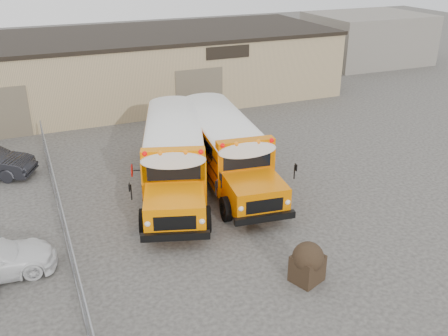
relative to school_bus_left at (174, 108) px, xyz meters
name	(u,v)px	position (x,y,z in m)	size (l,w,h in m)	color
ground	(237,240)	(-1.21, -11.53, -1.76)	(120.00, 120.00, 0.00)	#353431
warehouse	(121,68)	(-1.21, 8.47, 0.61)	(30.20, 10.20, 4.67)	#8F7B58
chainlink_fence	(61,213)	(-7.21, -8.53, -0.86)	(0.07, 18.07, 1.81)	gray
distant_building_right	(367,38)	(22.79, 12.47, 0.44)	(10.00, 8.00, 4.40)	gray
school_bus_left	(174,108)	(0.00, 0.00, 0.00)	(5.51, 10.67, 3.04)	#FF7E00
school_bus_right	(196,105)	(1.40, 0.15, -0.04)	(3.76, 10.39, 2.97)	#E16D00
tarp_bundle	(308,262)	(-0.07, -14.68, -1.03)	(1.20, 1.15, 1.43)	black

